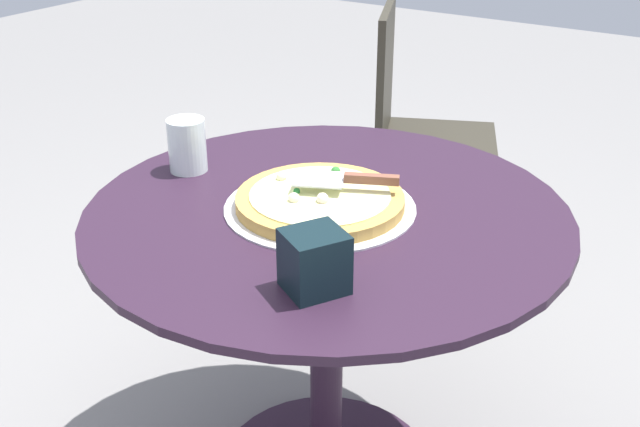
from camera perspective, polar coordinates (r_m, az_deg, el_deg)
The scene contains 6 objects.
patio_table at distance 1.63m, azimuth 0.51°, elevation -5.66°, with size 0.97×0.97×0.71m.
pizza_on_tray at distance 1.53m, azimuth -0.02°, elevation 0.92°, with size 0.38×0.38×0.05m.
pizza_server at distance 1.54m, azimuth 1.99°, elevation 2.57°, with size 0.21×0.13×0.02m.
drinking_cup at distance 1.72m, azimuth -9.91°, elevation 4.96°, with size 0.08×0.08×0.12m, color silver.
napkin_dispenser at distance 1.25m, azimuth -0.41°, elevation -3.57°, with size 0.10×0.09×0.10m, color black.
patio_chair_near at distance 2.59m, azimuth 7.07°, elevation 6.76°, with size 0.51×0.51×0.90m.
Camera 1 is at (-0.73, 1.17, 1.39)m, focal length 43.20 mm.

